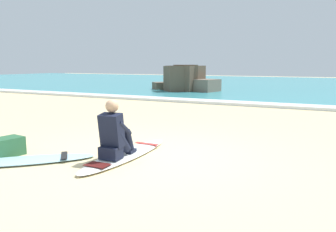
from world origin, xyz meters
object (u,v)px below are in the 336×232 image
at_px(surfer_seated, 114,135).
at_px(beach_bag, 8,147).
at_px(surfboard_main, 126,154).
at_px(surfboard_spare_near, 24,160).

height_order(surfer_seated, beach_bag, surfer_seated).
height_order(surfboard_main, beach_bag, beach_bag).
bearing_deg(surfboard_spare_near, beach_bag, 164.40).
bearing_deg(surfboard_spare_near, surfboard_main, 40.05).
height_order(surfboard_main, surfboard_spare_near, same).
xyz_separation_m(surfboard_main, surfer_seated, (-0.00, -0.33, 0.40)).
bearing_deg(surfer_seated, beach_bag, -162.72).
bearing_deg(surfer_seated, surfboard_spare_near, -149.73).
distance_m(surfboard_spare_near, beach_bag, 0.62).
relative_size(surfboard_main, beach_bag, 5.23).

